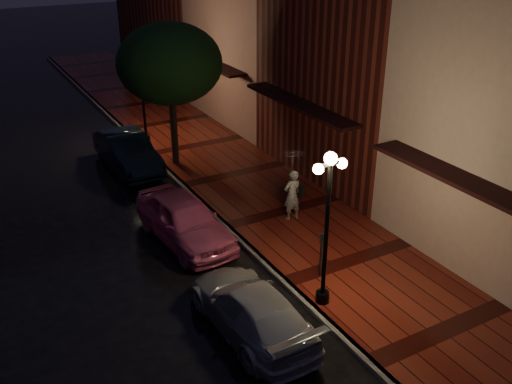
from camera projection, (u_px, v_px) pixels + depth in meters
ground at (227, 230)px, 19.19m from camera, size 120.00×120.00×0.00m
sidewalk at (284, 212)px, 20.15m from camera, size 4.50×60.00×0.15m
curb at (227, 228)px, 19.15m from camera, size 0.25×60.00×0.15m
storefront_mid at (366, 35)px, 21.47m from camera, size 5.00×8.00×11.00m
storefront_far at (261, 30)px, 28.20m from camera, size 5.00×8.00×9.00m
streetlamp_near at (327, 221)px, 14.29m from camera, size 0.96×0.36×4.31m
streetlamp_far at (142, 90)px, 25.30m from camera, size 0.96×0.36×4.31m
street_tree at (170, 66)px, 22.34m from camera, size 4.16×4.16×5.80m
pink_car at (185, 220)px, 18.23m from camera, size 2.18×4.61×1.52m
navy_car at (127, 151)px, 23.60m from camera, size 1.75×4.67×1.52m
silver_car at (251, 309)px, 14.21m from camera, size 1.90×4.51×1.30m
woman_with_umbrella at (293, 175)px, 18.87m from camera, size 1.04×1.06×2.50m
parking_meter at (321, 251)px, 16.08m from camera, size 0.16×0.14×1.39m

